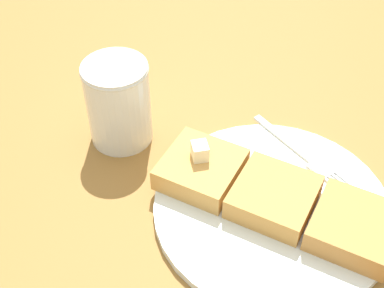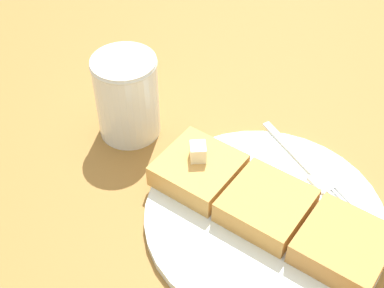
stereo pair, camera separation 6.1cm
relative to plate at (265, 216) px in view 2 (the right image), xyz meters
The scene contains 8 objects.
table_surface 6.79cm from the plate, behind, with size 120.18×120.18×2.61cm, color olive.
plate is the anchor object (origin of this frame).
toast_slice_left 9.04cm from the plate, 160.80° to the left, with size 8.42×8.45×2.75cm, color tan.
toast_slice_middle 1.86cm from the plate, 90.00° to the right, with size 8.42×8.45×2.75cm, color #C78D42.
toast_slice_right 9.04cm from the plate, 19.20° to the right, with size 8.42×8.45×2.75cm, color #BC803E.
butter_pat_primary 10.17cm from the plate, 158.18° to the left, with size 1.95×1.76×1.95cm, color #F7F0C3.
fork 8.64cm from the plate, 64.11° to the left, with size 12.33×12.32×0.36cm.
syrup_jar 22.03cm from the plate, 153.86° to the left, with size 7.95×7.95×10.90cm.
Camera 2 is at (8.99, -36.09, 49.73)cm, focal length 50.00 mm.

